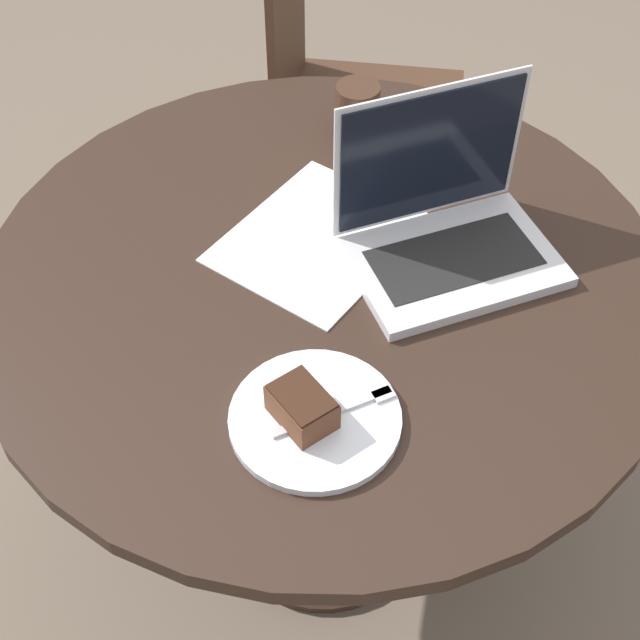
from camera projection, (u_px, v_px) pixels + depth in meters
name	position (u px, v px, depth m)	size (l,w,h in m)	color
ground_plane	(323.00, 515.00, 1.89)	(12.00, 12.00, 0.00)	#6B5B4C
dining_table	(324.00, 329.00, 1.45)	(1.04, 1.04, 0.74)	black
chair	(343.00, 103.00, 2.12)	(0.59, 0.59, 0.89)	#472D1E
paper_document	(319.00, 239.00, 1.39)	(0.38, 0.36, 0.00)	white
plate	(315.00, 419.00, 1.15)	(0.23, 0.23, 0.01)	silver
cake_slice	(302.00, 407.00, 1.13)	(0.07, 0.09, 0.05)	brown
fork	(346.00, 407.00, 1.15)	(0.17, 0.03, 0.00)	silver
coffee_glass	(357.00, 110.00, 1.54)	(0.08, 0.08, 0.09)	#3D2619
laptop	(446.00, 230.00, 1.33)	(0.32, 0.25, 0.25)	silver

